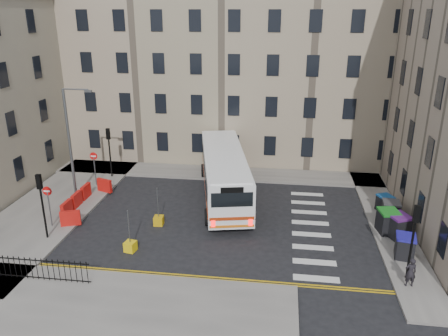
% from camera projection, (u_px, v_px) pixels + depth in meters
% --- Properties ---
extents(ground, '(120.00, 120.00, 0.00)m').
position_uv_depth(ground, '(249.00, 222.00, 28.85)').
color(ground, black).
rests_on(ground, ground).
extents(pavement_north, '(36.00, 3.20, 0.15)m').
position_uv_depth(pavement_north, '(188.00, 172.00, 37.59)').
color(pavement_north, slate).
rests_on(pavement_north, ground).
extents(pavement_east, '(2.40, 26.00, 0.15)m').
position_uv_depth(pavement_east, '(378.00, 204.00, 31.40)').
color(pavement_east, slate).
rests_on(pavement_east, ground).
extents(pavement_west, '(6.00, 22.00, 0.15)m').
position_uv_depth(pavement_west, '(57.00, 203.00, 31.53)').
color(pavement_west, slate).
rests_on(pavement_west, ground).
extents(pavement_sw, '(20.00, 6.00, 0.15)m').
position_uv_depth(pavement_sw, '(83.00, 308.00, 20.39)').
color(pavement_sw, slate).
rests_on(pavement_sw, ground).
extents(terrace_north, '(38.30, 10.80, 17.20)m').
position_uv_depth(terrace_north, '(190.00, 61.00, 41.23)').
color(terrace_north, gray).
rests_on(terrace_north, ground).
extents(traffic_light_east, '(0.28, 0.22, 4.10)m').
position_uv_depth(traffic_light_east, '(414.00, 231.00, 21.65)').
color(traffic_light_east, black).
rests_on(traffic_light_east, pavement_east).
extents(traffic_light_nw, '(0.28, 0.22, 4.10)m').
position_uv_depth(traffic_light_nw, '(109.00, 145.00, 35.44)').
color(traffic_light_nw, black).
rests_on(traffic_light_nw, pavement_west).
extents(traffic_light_sw, '(0.28, 0.22, 4.10)m').
position_uv_depth(traffic_light_sw, '(41.00, 196.00, 25.66)').
color(traffic_light_sw, black).
rests_on(traffic_light_sw, pavement_west).
extents(streetlamp, '(0.50, 0.22, 8.14)m').
position_uv_depth(streetlamp, '(70.00, 143.00, 30.88)').
color(streetlamp, '#595B5E').
rests_on(streetlamp, pavement_west).
extents(no_entry_north, '(0.60, 0.08, 3.00)m').
position_uv_depth(no_entry_north, '(94.00, 162.00, 33.91)').
color(no_entry_north, '#595B5E').
rests_on(no_entry_north, pavement_west).
extents(no_entry_south, '(0.60, 0.08, 3.00)m').
position_uv_depth(no_entry_south, '(48.00, 198.00, 27.39)').
color(no_entry_south, '#595B5E').
rests_on(no_entry_south, pavement_west).
extents(roadworks_barriers, '(1.66, 6.26, 1.00)m').
position_uv_depth(roadworks_barriers, '(82.00, 200.00, 30.59)').
color(roadworks_barriers, red).
rests_on(roadworks_barriers, pavement_west).
extents(iron_railings, '(7.80, 0.04, 1.20)m').
position_uv_depth(iron_railings, '(18.00, 268.00, 22.38)').
color(iron_railings, black).
rests_on(iron_railings, pavement_sw).
extents(bus, '(5.43, 12.89, 3.42)m').
position_uv_depth(bus, '(224.00, 172.00, 32.04)').
color(bus, white).
rests_on(bus, ground).
extents(wheelie_bin_a, '(1.25, 1.37, 1.32)m').
position_uv_depth(wheelie_bin_a, '(405.00, 246.00, 24.27)').
color(wheelie_bin_a, black).
rests_on(wheelie_bin_a, pavement_east).
extents(wheelie_bin_b, '(1.57, 1.66, 1.45)m').
position_uv_depth(wheelie_bin_b, '(398.00, 226.00, 26.43)').
color(wheelie_bin_b, black).
rests_on(wheelie_bin_b, pavement_east).
extents(wheelie_bin_c, '(1.34, 1.48, 1.46)m').
position_uv_depth(wheelie_bin_c, '(388.00, 221.00, 26.99)').
color(wheelie_bin_c, black).
rests_on(wheelie_bin_c, pavement_east).
extents(wheelie_bin_d, '(1.16, 1.31, 1.36)m').
position_uv_depth(wheelie_bin_d, '(391.00, 211.00, 28.43)').
color(wheelie_bin_d, black).
rests_on(wheelie_bin_d, pavement_east).
extents(wheelie_bin_e, '(1.25, 1.31, 1.14)m').
position_uv_depth(wheelie_bin_e, '(385.00, 203.00, 29.87)').
color(wheelie_bin_e, black).
rests_on(wheelie_bin_e, pavement_east).
extents(pedestrian, '(0.61, 0.44, 1.57)m').
position_uv_depth(pedestrian, '(410.00, 272.00, 21.65)').
color(pedestrian, black).
rests_on(pedestrian, pavement_east).
extents(bollard_yellow, '(0.71, 0.71, 0.60)m').
position_uv_depth(bollard_yellow, '(130.00, 246.00, 25.27)').
color(bollard_yellow, yellow).
rests_on(bollard_yellow, ground).
extents(bollard_chevron, '(0.63, 0.63, 0.60)m').
position_uv_depth(bollard_chevron, '(159.00, 221.00, 28.36)').
color(bollard_chevron, '#CB990B').
rests_on(bollard_chevron, ground).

